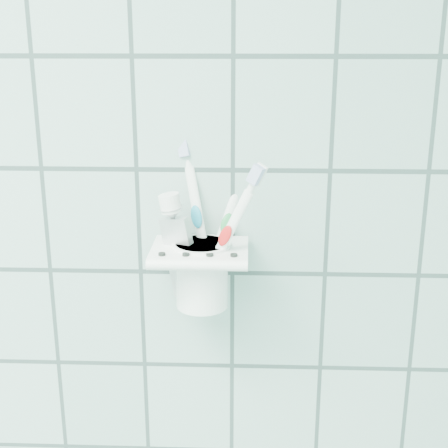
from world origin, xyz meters
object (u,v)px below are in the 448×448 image
at_px(toothpaste_tube, 188,238).
at_px(toothbrush_orange, 193,225).
at_px(toothbrush_blue, 200,224).
at_px(holder_bracket, 200,253).
at_px(cup, 202,271).
at_px(toothbrush_pink, 212,220).

bearing_deg(toothpaste_tube, toothbrush_orange, -32.70).
distance_m(toothbrush_blue, toothpaste_tube, 0.02).
distance_m(holder_bracket, toothpaste_tube, 0.02).
distance_m(holder_bracket, cup, 0.02).
bearing_deg(cup, toothbrush_pink, 7.27).
bearing_deg(toothbrush_blue, holder_bracket, -93.47).
bearing_deg(toothbrush_orange, toothbrush_pink, 54.95).
distance_m(holder_bracket, toothbrush_blue, 0.03).
xyz_separation_m(toothbrush_pink, toothbrush_orange, (-0.02, -0.01, -0.00)).
distance_m(holder_bracket, toothbrush_orange, 0.04).
relative_size(toothbrush_pink, toothbrush_blue, 1.09).
relative_size(holder_bracket, toothbrush_blue, 0.63).
relative_size(toothbrush_blue, toothpaste_tube, 1.31).
relative_size(holder_bracket, toothbrush_orange, 0.61).
bearing_deg(holder_bracket, toothbrush_blue, 90.56).
bearing_deg(holder_bracket, cup, 63.57).
bearing_deg(toothbrush_pink, toothbrush_blue, 167.77).
xyz_separation_m(toothbrush_pink, toothbrush_blue, (-0.01, 0.01, -0.01)).
xyz_separation_m(holder_bracket, toothbrush_blue, (-0.00, 0.01, 0.03)).
height_order(holder_bracket, toothbrush_orange, toothbrush_orange).
bearing_deg(cup, holder_bracket, -116.43).
bearing_deg(toothpaste_tube, holder_bracket, -0.29).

